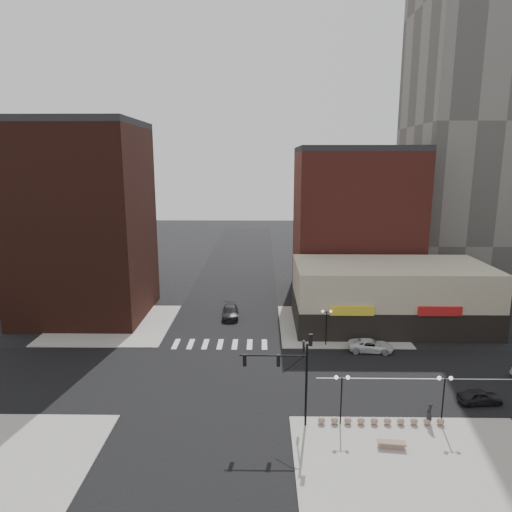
{
  "coord_description": "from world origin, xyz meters",
  "views": [
    {
      "loc": [
        4.76,
        -40.97,
        20.68
      ],
      "look_at": [
        4.07,
        5.38,
        11.0
      ],
      "focal_mm": 32.0,
      "sensor_mm": 36.0,
      "label": 1
    }
  ],
  "objects": [
    {
      "name": "ground",
      "position": [
        0.0,
        0.0,
        0.0
      ],
      "size": [
        240.0,
        240.0,
        0.0
      ],
      "primitive_type": "plane",
      "color": "black",
      "rests_on": "ground"
    },
    {
      "name": "dark_sedan_north",
      "position": [
        0.43,
        17.48,
        0.76
      ],
      "size": [
        2.42,
        5.34,
        1.52
      ],
      "primitive_type": "imported",
      "rotation": [
        0.0,
        0.0,
        0.06
      ],
      "color": "black",
      "rests_on": "ground"
    },
    {
      "name": "road_ns",
      "position": [
        0.0,
        0.0,
        0.01
      ],
      "size": [
        14.0,
        200.0,
        0.02
      ],
      "primitive_type": "cube",
      "color": "black",
      "rests_on": "ground"
    },
    {
      "name": "building_ne_row",
      "position": [
        21.0,
        15.0,
        3.3
      ],
      "size": [
        24.2,
        12.2,
        8.0
      ],
      "color": "#B3AA8E",
      "rests_on": "ground"
    },
    {
      "name": "white_suv",
      "position": [
        16.76,
        6.5,
        0.68
      ],
      "size": [
        5.07,
        2.72,
        1.35
      ],
      "primitive_type": "imported",
      "rotation": [
        0.0,
        0.0,
        1.47
      ],
      "color": "silver",
      "rests_on": "ground"
    },
    {
      "name": "street_lamp_ne",
      "position": [
        12.0,
        8.0,
        3.29
      ],
      "size": [
        1.22,
        0.32,
        4.16
      ],
      "color": "black",
      "rests_on": "sidewalk_ne"
    },
    {
      "name": "pedestrian",
      "position": [
        18.0,
        -8.0,
        1.05
      ],
      "size": [
        0.81,
        0.77,
        1.86
      ],
      "primitive_type": "imported",
      "rotation": [
        0.0,
        0.0,
        3.8
      ],
      "color": "black",
      "rests_on": "sidewalk_se"
    },
    {
      "name": "traffic_signal",
      "position": [
        7.24,
        -7.83,
        4.96
      ],
      "size": [
        5.59,
        3.09,
        7.77
      ],
      "color": "black",
      "rests_on": "ground"
    },
    {
      "name": "building_ne_midrise",
      "position": [
        19.0,
        29.5,
        11.0
      ],
      "size": [
        18.0,
        15.0,
        22.0
      ],
      "primitive_type": "cube",
      "color": "maroon",
      "rests_on": "ground"
    },
    {
      "name": "sidewalk_nw",
      "position": [
        -14.5,
        14.5,
        0.06
      ],
      "size": [
        15.0,
        15.0,
        0.12
      ],
      "primitive_type": "cube",
      "color": "gray",
      "rests_on": "ground"
    },
    {
      "name": "street_lamp_se_a",
      "position": [
        11.0,
        -8.0,
        3.29
      ],
      "size": [
        1.22,
        0.32,
        4.16
      ],
      "color": "black",
      "rests_on": "sidewalk_se"
    },
    {
      "name": "stone_bench",
      "position": [
        14.23,
        -11.04,
        0.37
      ],
      "size": [
        2.07,
        0.84,
        0.47
      ],
      "rotation": [
        0.0,
        0.0,
        -0.12
      ],
      "color": "#82655A",
      "rests_on": "sidewalk_se"
    },
    {
      "name": "building_nw_low",
      "position": [
        -32.0,
        34.0,
        6.0
      ],
      "size": [
        20.0,
        18.0,
        12.0
      ],
      "primitive_type": "cube",
      "color": "#3D1B13",
      "rests_on": "ground"
    },
    {
      "name": "sidewalk_ne",
      "position": [
        14.5,
        14.5,
        0.06
      ],
      "size": [
        15.0,
        15.0,
        0.12
      ],
      "primitive_type": "cube",
      "color": "gray",
      "rests_on": "ground"
    },
    {
      "name": "dark_sedan_east",
      "position": [
        23.67,
        -4.49,
        0.64
      ],
      "size": [
        3.87,
        1.86,
        1.27
      ],
      "primitive_type": "imported",
      "rotation": [
        0.0,
        0.0,
        1.67
      ],
      "color": "black",
      "rests_on": "ground"
    },
    {
      "name": "sidewalk_se",
      "position": [
        16.0,
        -14.0,
        0.06
      ],
      "size": [
        18.0,
        14.0,
        0.12
      ],
      "primitive_type": "cube",
      "color": "gray",
      "rests_on": "ground"
    },
    {
      "name": "building_nw",
      "position": [
        -19.0,
        18.5,
        12.5
      ],
      "size": [
        16.0,
        15.0,
        25.0
      ],
      "primitive_type": "cube",
      "color": "#3D1B13",
      "rests_on": "ground"
    },
    {
      "name": "tower_near",
      "position": [
        40.0,
        38.0,
        45.0
      ],
      "size": [
        20.0,
        20.0,
        90.0
      ],
      "primitive_type": "cube",
      "color": "#47443F",
      "rests_on": "ground"
    },
    {
      "name": "bollard_row",
      "position": [
        14.23,
        -8.0,
        0.41
      ],
      "size": [
        10.03,
        0.58,
        0.58
      ],
      "color": "gray",
      "rests_on": "sidewalk_se"
    },
    {
      "name": "road_ew",
      "position": [
        0.0,
        0.0,
        0.01
      ],
      "size": [
        200.0,
        14.0,
        0.02
      ],
      "primitive_type": "cube",
      "color": "black",
      "rests_on": "ground"
    },
    {
      "name": "street_lamp_se_b",
      "position": [
        19.0,
        -8.0,
        3.29
      ],
      "size": [
        1.22,
        0.32,
        4.16
      ],
      "color": "black",
      "rests_on": "sidewalk_se"
    }
  ]
}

